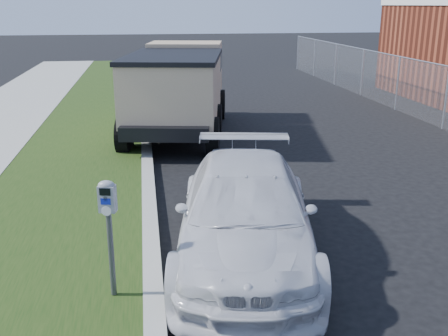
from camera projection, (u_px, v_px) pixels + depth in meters
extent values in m
plane|color=black|center=(326.00, 247.00, 7.86)|extent=(120.00, 120.00, 0.00)
cube|color=gray|center=(149.00, 204.00, 9.35)|extent=(0.25, 50.00, 0.15)
cube|color=#18320D|center=(57.00, 209.00, 9.12)|extent=(3.00, 50.00, 0.13)
plane|color=slate|center=(446.00, 98.00, 15.07)|extent=(0.00, 30.00, 30.00)
cylinder|color=#959BA3|center=(446.00, 98.00, 15.07)|extent=(0.06, 0.06, 1.80)
cylinder|color=#959BA3|center=(398.00, 83.00, 17.90)|extent=(0.06, 0.06, 1.80)
cylinder|color=#959BA3|center=(362.00, 73.00, 20.73)|extent=(0.06, 0.06, 1.80)
cylinder|color=#959BA3|center=(336.00, 64.00, 23.56)|extent=(0.06, 0.06, 1.80)
cylinder|color=#959BA3|center=(315.00, 58.00, 26.39)|extent=(0.06, 0.06, 1.80)
cylinder|color=#959BA3|center=(298.00, 53.00, 29.22)|extent=(0.06, 0.06, 1.80)
cylinder|color=#3F4247|center=(111.00, 255.00, 6.17)|extent=(0.08, 0.08, 1.05)
cube|color=slate|center=(107.00, 199.00, 5.96)|extent=(0.22, 0.17, 0.32)
ellipsoid|color=slate|center=(106.00, 186.00, 5.91)|extent=(0.23, 0.18, 0.12)
cube|color=black|center=(105.00, 192.00, 5.86)|extent=(0.12, 0.04, 0.08)
cube|color=#0D1C99|center=(106.00, 202.00, 5.90)|extent=(0.11, 0.04, 0.07)
cylinder|color=silver|center=(106.00, 211.00, 5.93)|extent=(0.11, 0.04, 0.12)
cube|color=#3F4247|center=(105.00, 199.00, 5.89)|extent=(0.04, 0.02, 0.05)
imported|color=silver|center=(244.00, 211.00, 7.44)|extent=(2.65, 4.86, 1.34)
cube|color=black|center=(179.00, 110.00, 14.55)|extent=(3.11, 6.22, 0.33)
cube|color=tan|center=(186.00, 73.00, 16.36)|extent=(2.46, 2.05, 1.86)
cube|color=black|center=(186.00, 61.00, 16.25)|extent=(2.49, 2.07, 0.56)
cube|color=tan|center=(174.00, 87.00, 13.62)|extent=(2.91, 4.25, 1.49)
cube|color=black|center=(174.00, 56.00, 13.39)|extent=(3.02, 4.36, 0.11)
cube|color=black|center=(189.00, 95.00, 17.45)|extent=(2.22, 0.55, 0.28)
cylinder|color=black|center=(153.00, 104.00, 16.60)|extent=(0.46, 0.97, 0.93)
cylinder|color=black|center=(220.00, 104.00, 16.53)|extent=(0.46, 0.97, 0.93)
cylinder|color=black|center=(138.00, 121.00, 14.21)|extent=(0.46, 0.97, 0.93)
cylinder|color=black|center=(216.00, 121.00, 14.14)|extent=(0.46, 0.97, 0.93)
cylinder|color=black|center=(124.00, 135.00, 12.61)|extent=(0.46, 0.97, 0.93)
cylinder|color=black|center=(213.00, 136.00, 12.54)|extent=(0.46, 0.97, 0.93)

